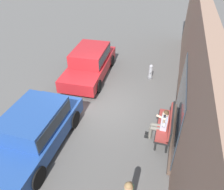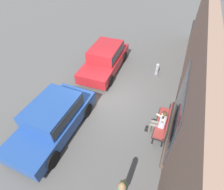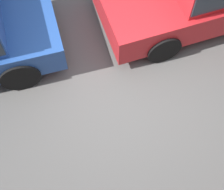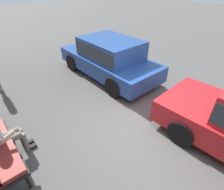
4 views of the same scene
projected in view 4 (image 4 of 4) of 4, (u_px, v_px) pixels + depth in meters
name	position (u px, v px, depth m)	size (l,w,h in m)	color
ground_plane	(137.00, 131.00, 4.55)	(60.00, 60.00, 0.00)	#565451
person_on_phone	(1.00, 132.00, 3.53)	(0.73, 0.74, 1.36)	#6B665B
parked_car_mid	(109.00, 56.00, 6.67)	(4.27, 1.94, 1.49)	#23478E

